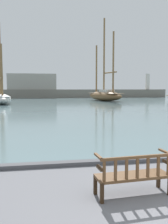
% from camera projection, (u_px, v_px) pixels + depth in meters
% --- Properties ---
extents(harbor_water, '(100.00, 80.00, 0.08)m').
position_uv_depth(harbor_water, '(55.00, 100.00, 47.13)').
color(harbor_water, slate).
rests_on(harbor_water, ground).
extents(quay_edge_kerb, '(40.00, 0.30, 0.12)m').
position_uv_depth(quay_edge_kerb, '(131.00, 160.00, 7.76)').
color(quay_edge_kerb, '#4C4C50').
rests_on(quay_edge_kerb, ground).
extents(park_bench, '(1.64, 0.64, 0.92)m').
position_uv_depth(park_bench, '(133.00, 174.00, 5.31)').
color(park_bench, '#322113').
rests_on(park_bench, ground).
extents(sailboat_far_starboard, '(4.19, 8.82, 11.43)m').
position_uv_depth(sailboat_far_starboard, '(1.00, 97.00, 35.79)').
color(sailboat_far_starboard, silver).
rests_on(sailboat_far_starboard, harbor_water).
extents(sailboat_outer_starboard, '(5.59, 10.26, 14.31)m').
position_uv_depth(sailboat_outer_starboard, '(105.00, 94.00, 44.10)').
color(sailboat_outer_starboard, brown).
rests_on(sailboat_outer_starboard, harbor_water).
extents(far_breakwater, '(55.14, 2.40, 5.84)m').
position_uv_depth(far_breakwater, '(49.00, 91.00, 57.48)').
color(far_breakwater, slate).
rests_on(far_breakwater, ground).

